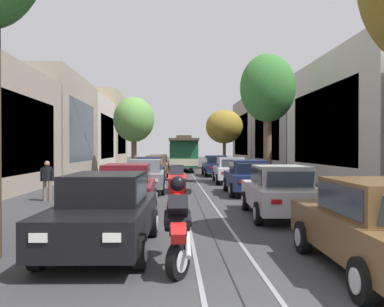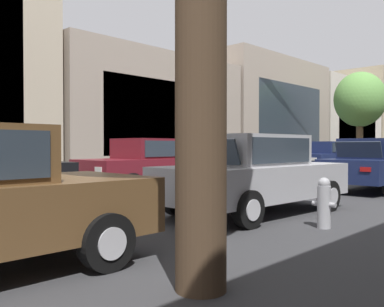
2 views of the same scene
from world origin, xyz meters
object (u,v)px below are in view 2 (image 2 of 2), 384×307
Objects in this scene: parked_car_brown_fifth_left at (372,155)px; fire_hydrant at (324,203)px; parked_car_maroon_second_left at (149,164)px; parked_car_grey_mid_left at (265,160)px; parked_car_navy_mid_right at (376,164)px; parked_car_silver_second_right at (254,174)px; pedestrian_on_left_pavement at (147,157)px; parked_car_navy_fourth_left at (326,157)px; street_tree_kerb_left_second at (360,100)px.

parked_car_brown_fifth_left is 20.07m from fire_hydrant.
fire_hydrant is at bearing -15.02° from parked_car_maroon_second_left.
parked_car_navy_mid_right is (4.81, -1.17, 0.00)m from parked_car_grey_mid_left.
parked_car_silver_second_right is at bearing -76.06° from parked_car_brown_fifth_left.
parked_car_grey_mid_left is 8.69m from parked_car_silver_second_right.
parked_car_navy_mid_right is at bearing 13.31° from pedestrian_on_left_pavement.
parked_car_maroon_second_left is at bearing -90.77° from parked_car_brown_fifth_left.
parked_car_navy_mid_right is at bearing -69.07° from parked_car_brown_fifth_left.
parked_car_grey_mid_left is 1.00× the size of parked_car_navy_mid_right.
parked_car_maroon_second_left is 0.99× the size of parked_car_navy_fourth_left.
parked_car_navy_fourth_left is at bearing 115.87° from fire_hydrant.
fire_hydrant is (6.52, -13.44, -0.38)m from parked_car_navy_fourth_left.
parked_car_silver_second_right is at bearing -15.38° from parked_car_maroon_second_left.
parked_car_silver_second_right is at bearing -69.68° from parked_car_navy_fourth_left.
parked_car_brown_fifth_left is at bearing 87.96° from parked_car_navy_fourth_left.
parked_car_brown_fifth_left is at bearing 75.55° from pedestrian_on_left_pavement.
fire_hydrant is (6.55, -1.76, -0.38)m from parked_car_maroon_second_left.
fire_hydrant is (1.70, -0.42, -0.38)m from parked_car_silver_second_right.
street_tree_kerb_left_second is 23.99m from fire_hydrant.
parked_car_grey_mid_left and parked_car_brown_fifth_left have the same top height.
parked_car_navy_fourth_left is 1.00× the size of parked_car_navy_mid_right.
parked_car_navy_mid_right is at bearing -66.49° from street_tree_kerb_left_second.
parked_car_grey_mid_left is at bearing -88.40° from parked_car_navy_fourth_left.
fire_hydrant is (1.55, -6.59, -0.38)m from parked_car_navy_mid_right.
parked_car_navy_fourth_left is 0.68× the size of street_tree_kerb_left_second.
parked_car_silver_second_right is (4.66, -7.33, 0.00)m from parked_car_grey_mid_left.
parked_car_grey_mid_left is 11.29m from parked_car_brown_fifth_left.
parked_car_grey_mid_left and parked_car_silver_second_right have the same top height.
fire_hydrant is (10.05, -4.58, -0.48)m from pedestrian_on_left_pavement.
parked_car_maroon_second_left is 5.21× the size of fire_hydrant.
parked_car_navy_mid_right is 8.73m from pedestrian_on_left_pavement.
parked_car_maroon_second_left is 0.68× the size of street_tree_kerb_left_second.
parked_car_maroon_second_left is at bearing -38.89° from pedestrian_on_left_pavement.
pedestrian_on_left_pavement reaches higher than parked_car_navy_mid_right.
parked_car_silver_second_right is 6.16m from parked_car_navy_mid_right.
fire_hydrant is at bearing -50.64° from parked_car_grey_mid_left.
parked_car_maroon_second_left is 6.95m from parked_car_navy_mid_right.
parked_car_silver_second_right is 5.26× the size of fire_hydrant.
street_tree_kerb_left_second is 7.67× the size of fire_hydrant.
parked_car_navy_fourth_left and parked_car_silver_second_right have the same top height.
parked_car_navy_mid_right is 5.23× the size of fire_hydrant.
street_tree_kerb_left_second reaches higher than parked_car_grey_mid_left.
pedestrian_on_left_pavement is (-1.73, -17.55, -3.61)m from street_tree_kerb_left_second.
parked_car_brown_fifth_left is (0.23, 17.29, 0.00)m from parked_car_maroon_second_left.
parked_car_brown_fifth_left is 14.94m from pedestrian_on_left_pavement.
pedestrian_on_left_pavement is at bearing 141.11° from parked_car_maroon_second_left.
parked_car_navy_fourth_left is (-0.16, 5.69, 0.00)m from parked_car_grey_mid_left.
parked_car_navy_fourth_left is at bearing 110.32° from parked_car_silver_second_right.
parked_car_brown_fifth_left is at bearing 89.79° from parked_car_grey_mid_left.
pedestrian_on_left_pavement reaches higher than parked_car_maroon_second_left.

